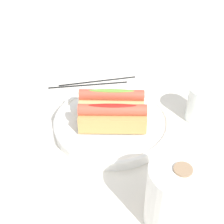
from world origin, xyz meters
name	(u,v)px	position (x,y,z in m)	size (l,w,h in m)	color
ground_plane	(126,131)	(0.00, 0.00, 0.00)	(2.40, 2.40, 0.00)	silver
serving_bowl	(112,123)	(0.03, -0.02, 0.02)	(0.27, 0.27, 0.03)	white
hotdog_front	(112,102)	(0.02, -0.05, 0.06)	(0.16, 0.09, 0.06)	#DBB270
hotdog_back	(112,117)	(0.03, 0.01, 0.06)	(0.16, 0.09, 0.06)	tan
water_glass	(201,105)	(-0.19, 0.00, 0.04)	(0.07, 0.07, 0.09)	white
paper_towel_roll	(178,196)	(-0.02, 0.25, 0.07)	(0.11, 0.11, 0.13)	white
napkin_box	(25,159)	(0.23, 0.11, 0.07)	(0.11, 0.04, 0.15)	white
chopstick_near	(88,85)	(0.05, -0.21, 0.00)	(0.01, 0.01, 0.22)	black
chopstick_far	(98,81)	(0.02, -0.22, 0.00)	(0.01, 0.01, 0.22)	black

